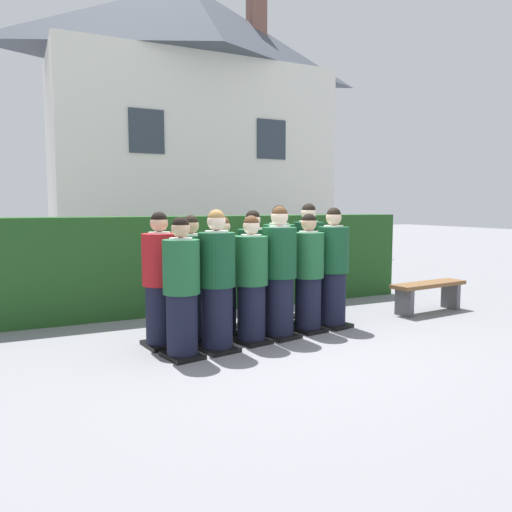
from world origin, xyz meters
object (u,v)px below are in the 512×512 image
object	(u,v)px
student_front_row_4	(308,276)
student_rear_row_4	(279,268)
student_front_row_5	(333,270)
wooden_bench	(429,290)
student_front_row_2	(251,283)
student_in_red_blazer	(160,283)
student_front_row_1	(217,284)
student_rear_row_2	(223,279)
student_front_row_3	(279,275)
student_rear_row_5	(308,264)
student_rear_row_3	(253,273)
student_front_row_0	(182,291)
student_rear_row_1	(192,281)

from	to	relation	value
student_front_row_4	student_rear_row_4	distance (m)	0.57
student_front_row_5	wooden_bench	size ratio (longest dim) A/B	1.17
student_front_row_2	student_in_red_blazer	world-z (taller)	student_in_red_blazer
student_front_row_1	student_rear_row_2	xyz separation A→B (m)	(0.34, 0.65, -0.05)
student_front_row_4	wooden_bench	world-z (taller)	student_front_row_4
student_front_row_2	student_front_row_5	xyz separation A→B (m)	(1.38, 0.25, 0.05)
student_in_red_blazer	wooden_bench	distance (m)	4.40
student_front_row_3	student_rear_row_5	bearing A→B (deg)	39.76
student_rear_row_3	student_front_row_0	bearing A→B (deg)	-146.31
student_front_row_1	student_front_row_5	bearing A→B (deg)	11.61
student_front_row_3	student_rear_row_4	bearing A→B (deg)	62.00
student_front_row_0	student_in_red_blazer	bearing A→B (deg)	99.84
student_front_row_4	student_front_row_5	world-z (taller)	student_front_row_5
student_in_red_blazer	student_rear_row_4	distance (m)	1.88
student_front_row_0	student_rear_row_5	size ratio (longest dim) A/B	0.91
student_front_row_0	student_front_row_5	xyz separation A→B (m)	(2.35, 0.48, 0.05)
student_front_row_2	student_rear_row_2	size ratio (longest dim) A/B	1.01
student_front_row_5	student_rear_row_5	size ratio (longest dim) A/B	0.97
student_front_row_4	student_rear_row_4	xyz separation A→B (m)	(-0.16, 0.54, 0.06)
student_front_row_3	student_front_row_5	distance (m)	0.97
student_front_row_2	wooden_bench	xyz separation A→B (m)	(3.32, 0.38, -0.40)
student_front_row_2	student_front_row_3	world-z (taller)	student_front_row_3
student_front_row_0	student_front_row_3	distance (m)	1.43
student_rear_row_3	student_rear_row_4	xyz separation A→B (m)	(0.46, 0.09, 0.03)
student_front_row_0	student_front_row_2	bearing A→B (deg)	13.27
student_front_row_1	student_in_red_blazer	world-z (taller)	student_front_row_1
student_front_row_5	student_front_row_0	bearing A→B (deg)	-168.49
student_front_row_5	student_in_red_blazer	world-z (taller)	student_front_row_5
student_front_row_4	student_rear_row_2	distance (m)	1.16
student_rear_row_2	student_rear_row_4	bearing A→B (deg)	12.62
student_in_red_blazer	student_rear_row_1	size ratio (longest dim) A/B	1.03
student_rear_row_4	student_front_row_2	bearing A→B (deg)	-137.09
student_front_row_1	student_rear_row_4	xyz separation A→B (m)	(1.29, 0.86, 0.03)
student_front_row_2	student_rear_row_4	xyz separation A→B (m)	(0.78, 0.72, 0.06)
student_front_row_2	student_rear_row_1	size ratio (longest dim) A/B	1.00
student_front_row_0	student_rear_row_4	world-z (taller)	student_rear_row_4
student_front_row_4	student_rear_row_1	bearing A→B (deg)	170.46
student_front_row_0	student_rear_row_2	distance (m)	1.08
student_front_row_2	student_front_row_3	size ratio (longest dim) A/B	0.93
student_front_row_3	student_rear_row_3	size ratio (longest dim) A/B	1.03
student_front_row_2	student_in_red_blazer	xyz separation A→B (m)	(-1.06, 0.32, 0.02)
student_rear_row_2	wooden_bench	xyz separation A→B (m)	(3.49, -0.13, -0.39)
wooden_bench	student_front_row_0	bearing A→B (deg)	-171.93
student_rear_row_5	student_rear_row_3	bearing A→B (deg)	-169.30
student_front_row_2	student_rear_row_4	bearing A→B (deg)	42.91
student_front_row_2	student_rear_row_1	world-z (taller)	student_rear_row_1
student_front_row_5	student_rear_row_1	size ratio (longest dim) A/B	1.06
student_in_red_blazer	wooden_bench	bearing A→B (deg)	0.81
student_rear_row_5	wooden_bench	size ratio (longest dim) A/B	1.22
student_rear_row_3	wooden_bench	bearing A→B (deg)	-4.74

